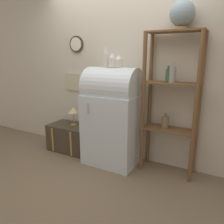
{
  "coord_description": "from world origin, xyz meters",
  "views": [
    {
      "loc": [
        1.43,
        -2.36,
        1.54
      ],
      "look_at": [
        -0.0,
        0.26,
        0.76
      ],
      "focal_mm": 35.0,
      "sensor_mm": 36.0,
      "label": 1
    }
  ],
  "objects": [
    {
      "name": "wall_back",
      "position": [
        -0.0,
        0.57,
        1.35
      ],
      "size": [
        7.0,
        0.09,
        2.7
      ],
      "color": "beige",
      "rests_on": "ground_plane"
    },
    {
      "name": "vase_center",
      "position": [
        0.01,
        0.25,
        1.47
      ],
      "size": [
        0.09,
        0.09,
        0.19
      ],
      "color": "white",
      "rests_on": "refrigerator"
    },
    {
      "name": "ground_plane",
      "position": [
        0.0,
        0.0,
        0.0
      ],
      "size": [
        12.0,
        12.0,
        0.0
      ],
      "primitive_type": "plane",
      "color": "#7A664C"
    },
    {
      "name": "suitcase_trunk",
      "position": [
        -0.81,
        0.3,
        0.22
      ],
      "size": [
        0.68,
        0.44,
        0.43
      ],
      "color": "#423828",
      "rests_on": "ground_plane"
    },
    {
      "name": "shelf_unit",
      "position": [
        0.78,
        0.38,
        1.03
      ],
      "size": [
        0.7,
        0.31,
        1.82
      ],
      "color": "brown",
      "rests_on": "ground_plane"
    },
    {
      "name": "globe",
      "position": [
        0.84,
        0.41,
        2.0
      ],
      "size": [
        0.29,
        0.29,
        0.33
      ],
      "color": "#AD8942",
      "rests_on": "shelf_unit"
    },
    {
      "name": "desk_lamp",
      "position": [
        -0.74,
        0.32,
        0.67
      ],
      "size": [
        0.17,
        0.17,
        0.3
      ],
      "color": "#AD8942",
      "rests_on": "suitcase_trunk"
    },
    {
      "name": "refrigerator",
      "position": [
        -0.0,
        0.26,
        0.71
      ],
      "size": [
        0.75,
        0.61,
        1.38
      ],
      "color": "silver",
      "rests_on": "ground_plane"
    },
    {
      "name": "vase_left",
      "position": [
        -0.1,
        0.26,
        1.51
      ],
      "size": [
        0.07,
        0.07,
        0.28
      ],
      "color": "silver",
      "rests_on": "refrigerator"
    },
    {
      "name": "vase_right",
      "position": [
        0.09,
        0.28,
        1.46
      ],
      "size": [
        0.1,
        0.1,
        0.16
      ],
      "color": "silver",
      "rests_on": "refrigerator"
    }
  ]
}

